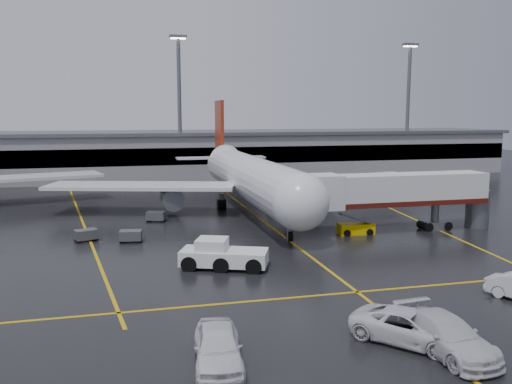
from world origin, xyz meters
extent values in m
plane|color=black|center=(0.00, 0.00, 0.00)|extent=(220.00, 220.00, 0.00)
cube|color=gold|center=(0.00, 0.00, 0.01)|extent=(0.25, 90.00, 0.02)
cube|color=gold|center=(0.00, -22.00, 0.01)|extent=(60.00, 0.25, 0.02)
cube|color=gold|center=(-20.00, 10.00, 0.01)|extent=(9.99, 69.35, 0.02)
cube|color=gold|center=(18.00, 10.00, 0.01)|extent=(7.57, 69.64, 0.02)
cube|color=gray|center=(0.00, 48.00, 4.00)|extent=(120.00, 18.00, 8.00)
cube|color=black|center=(0.00, 39.20, 4.50)|extent=(120.00, 0.40, 3.00)
cube|color=#595B60|center=(0.00, 48.00, 8.30)|extent=(122.00, 19.00, 0.60)
cylinder|color=#595B60|center=(-5.00, 42.00, 12.50)|extent=(0.70, 0.70, 25.00)
cube|color=#595B60|center=(-5.00, 42.00, 25.20)|extent=(3.00, 1.20, 0.50)
cube|color=#FFE5B2|center=(-5.00, 42.00, 24.90)|extent=(2.60, 0.90, 0.20)
cylinder|color=#595B60|center=(40.00, 42.00, 12.50)|extent=(0.70, 0.70, 25.00)
cube|color=#595B60|center=(40.00, 42.00, 25.20)|extent=(3.00, 1.20, 0.50)
cube|color=#FFE5B2|center=(40.00, 42.00, 24.90)|extent=(2.60, 0.90, 0.20)
cylinder|color=silver|center=(0.00, 8.00, 4.20)|extent=(5.20, 36.00, 5.20)
sphere|color=silver|center=(0.00, -10.00, 4.20)|extent=(5.20, 5.20, 5.20)
cone|color=silver|center=(0.00, 29.00, 4.80)|extent=(4.94, 8.00, 4.94)
cube|color=maroon|center=(0.00, 30.00, 9.70)|extent=(0.50, 5.50, 8.50)
cube|color=silver|center=(0.00, 29.00, 5.00)|extent=(14.00, 3.00, 0.25)
cube|color=silver|center=(-13.00, 10.00, 3.40)|extent=(22.80, 11.83, 0.40)
cube|color=silver|center=(13.00, 10.00, 3.40)|extent=(22.80, 11.83, 0.40)
cylinder|color=#595B60|center=(-9.50, 9.00, 2.00)|extent=(2.60, 4.50, 2.60)
cylinder|color=#595B60|center=(9.50, 9.00, 2.00)|extent=(2.60, 4.50, 2.60)
cylinder|color=#595B60|center=(0.00, -7.00, 1.00)|extent=(0.56, 0.56, 2.00)
cylinder|color=#595B60|center=(-3.20, 11.00, 1.00)|extent=(0.56, 0.56, 2.00)
cylinder|color=#595B60|center=(3.20, 11.00, 1.00)|extent=(0.56, 0.56, 2.00)
cylinder|color=black|center=(0.00, -7.00, 0.45)|extent=(0.40, 1.10, 1.10)
cylinder|color=black|center=(-3.20, 11.00, 0.55)|extent=(1.00, 1.40, 1.40)
cylinder|color=black|center=(3.20, 11.00, 0.55)|extent=(1.00, 1.40, 1.40)
cube|color=silver|center=(-29.00, 22.00, 3.40)|extent=(22.80, 11.83, 0.40)
cube|color=silver|center=(12.00, -6.00, 4.40)|extent=(18.00, 3.20, 3.00)
cube|color=#47110C|center=(12.00, -6.00, 3.10)|extent=(18.00, 3.30, 0.50)
cube|color=silver|center=(3.80, -6.00, 4.40)|extent=(3.00, 3.40, 3.30)
cylinder|color=#595B60|center=(16.00, -6.00, 1.50)|extent=(0.80, 0.80, 3.00)
cube|color=#595B60|center=(16.00, -6.00, 0.45)|extent=(2.60, 1.60, 0.90)
cylinder|color=#595B60|center=(21.00, -6.00, 2.00)|extent=(2.40, 2.40, 4.00)
cylinder|color=black|center=(14.90, -6.00, 0.45)|extent=(0.90, 1.80, 0.90)
cylinder|color=black|center=(17.10, -6.00, 0.45)|extent=(0.90, 1.80, 0.90)
cube|color=white|center=(-7.60, -14.24, 0.86)|extent=(7.17, 4.92, 1.14)
cube|color=white|center=(-8.49, -13.89, 1.81)|extent=(2.96, 2.96, 0.95)
cube|color=black|center=(-8.49, -13.89, 1.81)|extent=(2.67, 2.67, 0.86)
cylinder|color=black|center=(-9.91, -13.33, 0.52)|extent=(2.20, 3.11, 1.24)
cylinder|color=black|center=(-7.60, -14.24, 0.52)|extent=(2.20, 3.11, 1.24)
cylinder|color=black|center=(-5.30, -15.15, 0.52)|extent=(2.20, 3.11, 1.24)
cube|color=#D2A903|center=(7.25, -5.93, 0.54)|extent=(3.59, 1.66, 1.07)
cube|color=#595B60|center=(7.25, -5.93, 1.56)|extent=(3.43, 1.07, 1.23)
cylinder|color=black|center=(6.08, -5.86, 0.29)|extent=(0.78, 1.70, 0.68)
cylinder|color=black|center=(8.42, -5.99, 0.29)|extent=(0.78, 1.70, 0.68)
imported|color=silver|center=(-0.73, -29.95, 0.85)|extent=(6.16, 6.46, 1.70)
imported|color=silver|center=(0.44, -31.41, 0.91)|extent=(3.11, 6.49, 1.82)
imported|color=white|center=(-10.87, -30.05, 0.94)|extent=(2.87, 5.76, 1.88)
cube|color=#595B60|center=(-14.51, -3.89, 0.65)|extent=(2.17, 1.58, 0.90)
cylinder|color=black|center=(-15.38, -4.27, 0.18)|extent=(0.40, 0.20, 0.40)
cylinder|color=black|center=(-13.80, -4.51, 0.18)|extent=(0.40, 0.20, 0.40)
cylinder|color=black|center=(-15.23, -3.28, 0.18)|extent=(0.40, 0.20, 0.40)
cylinder|color=black|center=(-13.65, -3.52, 0.18)|extent=(0.40, 0.20, 0.40)
cube|color=#595B60|center=(-18.59, -2.48, 0.65)|extent=(2.33, 1.92, 0.90)
cylinder|color=black|center=(-19.16, -3.23, 0.18)|extent=(0.40, 0.20, 0.40)
cylinder|color=black|center=(-17.66, -2.67, 0.18)|extent=(0.40, 0.20, 0.40)
cylinder|color=black|center=(-19.51, -2.29, 0.18)|extent=(0.40, 0.20, 0.40)
cylinder|color=black|center=(-18.01, -1.73, 0.18)|extent=(0.40, 0.20, 0.40)
cube|color=#595B60|center=(-11.66, 5.22, 0.65)|extent=(2.31, 1.86, 0.90)
cylinder|color=black|center=(-12.58, 4.99, 0.18)|extent=(0.40, 0.20, 0.40)
cylinder|color=black|center=(-11.06, 4.49, 0.18)|extent=(0.40, 0.20, 0.40)
cylinder|color=black|center=(-12.27, 5.94, 0.18)|extent=(0.40, 0.20, 0.40)
cylinder|color=black|center=(-10.75, 5.44, 0.18)|extent=(0.40, 0.20, 0.40)
camera|label=1|loc=(-14.85, -53.37, 11.81)|focal=37.10mm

